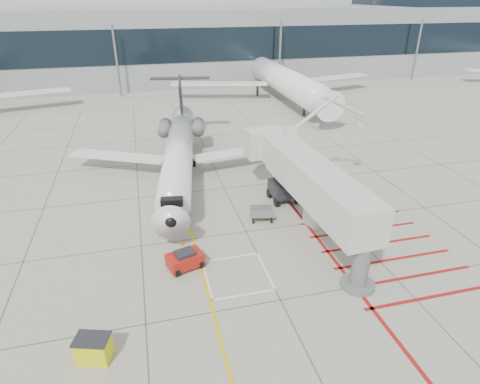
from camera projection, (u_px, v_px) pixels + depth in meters
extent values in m
plane|color=gray|center=(261.00, 262.00, 27.72)|extent=(260.00, 260.00, 0.00)
cone|color=#E14E0B|center=(182.00, 242.00, 29.52)|extent=(0.35, 0.35, 0.49)
cone|color=orange|center=(256.00, 208.00, 34.23)|extent=(0.34, 0.34, 0.47)
cube|color=gray|center=(213.00, 42.00, 87.53)|extent=(180.00, 28.00, 14.00)
cube|color=black|center=(226.00, 44.00, 74.89)|extent=(180.00, 0.10, 6.00)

